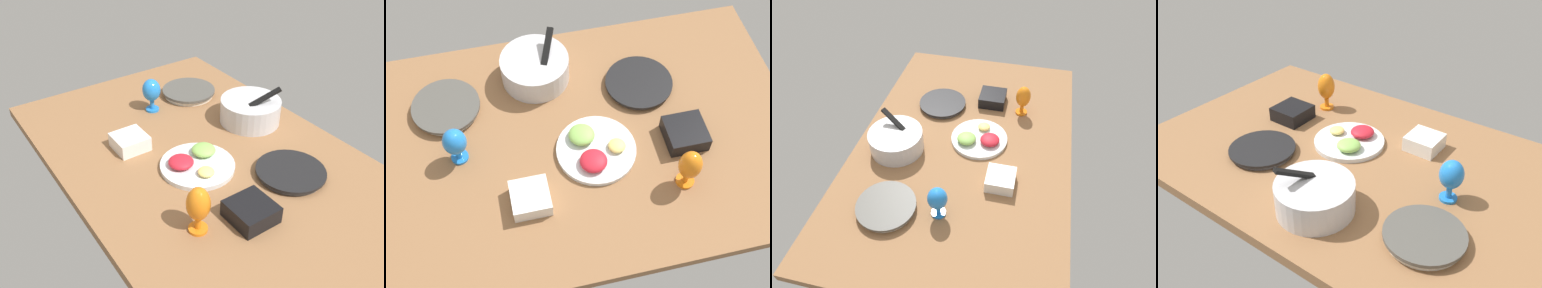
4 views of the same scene
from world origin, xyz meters
The scene contains 9 objects.
ground_plane centered at (0.00, 0.00, -2.00)cm, with size 160.00×104.00×4.00cm, color #8C603D.
dinner_plate_left centered at (-44.10, 22.77, 1.65)cm, with size 24.93×24.93×3.18cm.
dinner_plate_right centered at (28.06, 18.47, 1.32)cm, with size 25.46×25.46×2.54cm.
mixing_bowl centered at (-9.31, 31.09, 5.61)cm, with size 25.68×25.68×17.14cm.
fruit_platter centered at (4.62, -6.81, 1.78)cm, with size 27.90×27.90×5.37cm.
hurricane_glass_blue centered at (-41.41, 1.19, 9.46)cm, with size 8.09×8.09×15.15cm.
hurricane_glass_orange centered at (31.50, -24.92, 10.07)cm, with size 7.64×7.64×16.64cm.
square_bowl_white centered at (-20.35, -21.16, 3.27)cm, with size 12.55×12.55×5.87cm.
square_bowl_black centered at (36.96, -8.16, 3.35)cm, with size 14.02×14.02×6.02cm.
Camera 1 is at (111.97, -82.49, 99.95)cm, focal length 41.36 mm.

